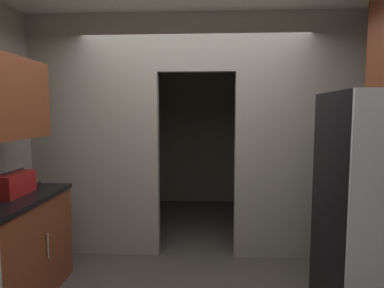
# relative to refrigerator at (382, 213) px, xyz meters

# --- Properties ---
(kitchen_partition) EXTENTS (3.76, 0.12, 2.73)m
(kitchen_partition) POSITION_rel_refrigerator_xyz_m (-1.46, 1.23, 0.53)
(kitchen_partition) COLOR #9E998C
(kitchen_partition) RESTS_ON ground
(adjoining_room_shell) EXTENTS (3.76, 2.39, 2.73)m
(adjoining_room_shell) POSITION_rel_refrigerator_xyz_m (-1.46, 2.92, 0.47)
(adjoining_room_shell) COLOR gray
(adjoining_room_shell) RESTS_ON ground
(refrigerator) EXTENTS (0.80, 0.78, 1.80)m
(refrigerator) POSITION_rel_refrigerator_xyz_m (0.00, 0.00, 0.00)
(refrigerator) COLOR black
(refrigerator) RESTS_ON ground
(boombox) EXTENTS (0.19, 0.41, 0.22)m
(boombox) POSITION_rel_refrigerator_xyz_m (-2.98, 0.25, 0.13)
(boombox) COLOR maroon
(boombox) RESTS_ON lower_cabinet_run
(book_stack) EXTENTS (0.13, 0.16, 0.07)m
(book_stack) POSITION_rel_refrigerator_xyz_m (-3.01, 0.55, 0.06)
(book_stack) COLOR red
(book_stack) RESTS_ON lower_cabinet_run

